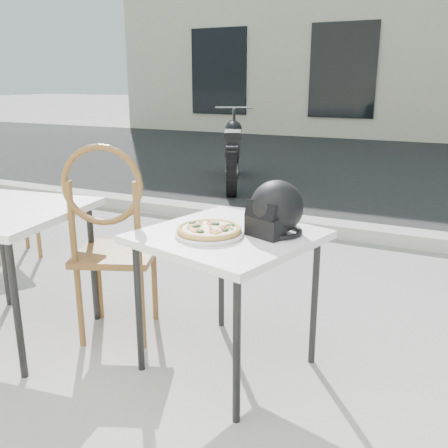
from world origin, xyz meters
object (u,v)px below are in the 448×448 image
at_px(pizza, 209,229).
at_px(helmet, 275,211).
at_px(motorcycle, 233,152).
at_px(cafe_table_side, 2,220).
at_px(plate, 209,234).
at_px(cafe_table_main, 228,246).
at_px(cafe_chair_main, 111,234).

relative_size(pizza, helmet, 1.17).
bearing_deg(motorcycle, cafe_table_side, -104.78).
height_order(plate, helmet, helmet).
bearing_deg(cafe_table_side, pizza, 8.29).
bearing_deg(cafe_table_main, cafe_table_side, -168.49).
relative_size(cafe_table_main, plate, 2.17).
height_order(cafe_chair_main, motorcycle, cafe_chair_main).
bearing_deg(cafe_table_main, cafe_chair_main, -178.56).
relative_size(cafe_table_main, cafe_table_side, 1.02).
bearing_deg(pizza, motorcycle, 113.65).
relative_size(cafe_chair_main, cafe_table_side, 1.24).
bearing_deg(pizza, plate, -86.81).
bearing_deg(motorcycle, cafe_chair_main, -97.33).
relative_size(cafe_table_main, motorcycle, 0.46).
relative_size(cafe_chair_main, motorcycle, 0.56).
relative_size(cafe_table_main, pizza, 2.37).
height_order(cafe_table_main, cafe_chair_main, cafe_chair_main).
relative_size(pizza, cafe_table_side, 0.43).
bearing_deg(motorcycle, pizza, -90.19).
bearing_deg(plate, helmet, 32.30).
relative_size(helmet, cafe_table_side, 0.37).
xyz_separation_m(pizza, helmet, (0.26, 0.16, 0.08)).
xyz_separation_m(helmet, cafe_table_side, (-1.40, -0.33, -0.13)).
bearing_deg(helmet, cafe_table_main, -136.91).
height_order(helmet, cafe_chair_main, cafe_chair_main).
bearing_deg(plate, cafe_table_side, -171.72).
relative_size(pizza, cafe_chair_main, 0.35).
height_order(pizza, cafe_chair_main, cafe_chair_main).
height_order(pizza, helmet, helmet).
bearing_deg(plate, cafe_table_main, 54.11).
distance_m(cafe_table_main, pizza, 0.13).
height_order(cafe_table_main, pizza, pizza).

